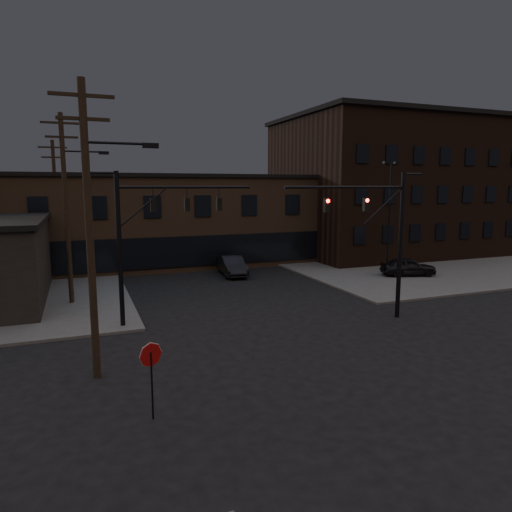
{
  "coord_description": "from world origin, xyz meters",
  "views": [
    {
      "loc": [
        -9.85,
        -15.67,
        7.25
      ],
      "look_at": [
        -0.96,
        7.12,
        3.5
      ],
      "focal_mm": 32.0,
      "sensor_mm": 36.0,
      "label": 1
    }
  ],
  "objects_px": {
    "traffic_signal_far": "(145,231)",
    "car_crossing": "(232,266)",
    "traffic_signal_near": "(384,230)",
    "parked_car_lot_a": "(408,267)",
    "parked_car_lot_b": "(379,256)",
    "stop_sign": "(151,363)"
  },
  "relations": [
    {
      "from": "traffic_signal_near",
      "to": "parked_car_lot_b",
      "type": "bearing_deg",
      "value": 53.87
    },
    {
      "from": "parked_car_lot_b",
      "to": "car_crossing",
      "type": "relative_size",
      "value": 0.87
    },
    {
      "from": "car_crossing",
      "to": "traffic_signal_near",
      "type": "bearing_deg",
      "value": -70.97
    },
    {
      "from": "traffic_signal_near",
      "to": "stop_sign",
      "type": "height_order",
      "value": "traffic_signal_near"
    },
    {
      "from": "traffic_signal_far",
      "to": "parked_car_lot_a",
      "type": "relative_size",
      "value": 1.87
    },
    {
      "from": "parked_car_lot_b",
      "to": "car_crossing",
      "type": "xyz_separation_m",
      "value": [
        -14.79,
        -0.38,
        0.04
      ]
    },
    {
      "from": "traffic_signal_near",
      "to": "parked_car_lot_a",
      "type": "relative_size",
      "value": 1.87
    },
    {
      "from": "stop_sign",
      "to": "parked_car_lot_a",
      "type": "height_order",
      "value": "stop_sign"
    },
    {
      "from": "traffic_signal_far",
      "to": "parked_car_lot_b",
      "type": "height_order",
      "value": "traffic_signal_far"
    },
    {
      "from": "traffic_signal_far",
      "to": "car_crossing",
      "type": "height_order",
      "value": "traffic_signal_far"
    },
    {
      "from": "parked_car_lot_a",
      "to": "traffic_signal_near",
      "type": "bearing_deg",
      "value": 151.71
    },
    {
      "from": "traffic_signal_far",
      "to": "car_crossing",
      "type": "xyz_separation_m",
      "value": [
        8.42,
        11.38,
        -4.22
      ]
    },
    {
      "from": "parked_car_lot_a",
      "to": "car_crossing",
      "type": "distance_m",
      "value": 14.21
    },
    {
      "from": "traffic_signal_near",
      "to": "car_crossing",
      "type": "xyz_separation_m",
      "value": [
        -3.65,
        14.88,
        -4.13
      ]
    },
    {
      "from": "parked_car_lot_a",
      "to": "parked_car_lot_b",
      "type": "xyz_separation_m",
      "value": [
        1.9,
        6.34,
        -0.12
      ]
    },
    {
      "from": "parked_car_lot_b",
      "to": "car_crossing",
      "type": "height_order",
      "value": "car_crossing"
    },
    {
      "from": "stop_sign",
      "to": "parked_car_lot_b",
      "type": "height_order",
      "value": "stop_sign"
    },
    {
      "from": "parked_car_lot_a",
      "to": "parked_car_lot_b",
      "type": "distance_m",
      "value": 6.62
    },
    {
      "from": "stop_sign",
      "to": "parked_car_lot_b",
      "type": "distance_m",
      "value": 32.77
    },
    {
      "from": "traffic_signal_far",
      "to": "stop_sign",
      "type": "height_order",
      "value": "traffic_signal_far"
    },
    {
      "from": "parked_car_lot_b",
      "to": "traffic_signal_far",
      "type": "bearing_deg",
      "value": 141.66
    },
    {
      "from": "parked_car_lot_a",
      "to": "traffic_signal_far",
      "type": "bearing_deg",
      "value": 122.0
    }
  ]
}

